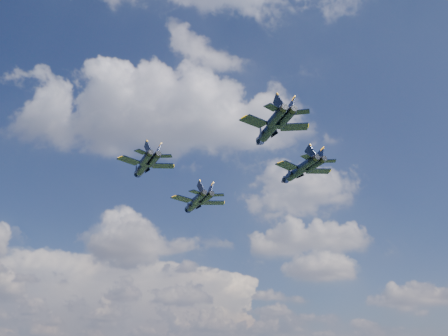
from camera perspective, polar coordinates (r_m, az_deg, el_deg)
jet_lead at (r=117.78m, az=-3.42°, el=-4.11°), size 12.27×16.90×4.03m
jet_left at (r=98.78m, az=-9.25°, el=0.11°), size 10.62×14.53×3.48m
jet_right at (r=109.46m, az=8.27°, el=-0.49°), size 12.42×17.01×4.07m
jet_slot at (r=86.36m, az=5.16°, el=4.33°), size 11.75×16.04×3.78m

